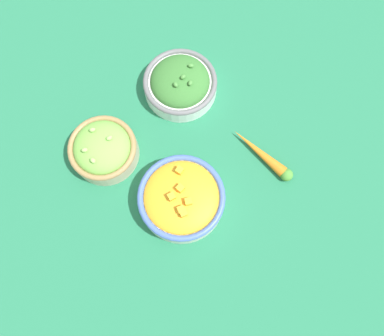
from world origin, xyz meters
name	(u,v)px	position (x,y,z in m)	size (l,w,h in m)	color
ground_plane	(192,172)	(0.00, 0.00, 0.00)	(3.00, 3.00, 0.00)	#23704C
bowl_squash	(181,198)	(0.04, -0.05, 0.03)	(0.17, 0.17, 0.08)	silver
bowl_broccoli	(180,83)	(-0.18, 0.08, 0.03)	(0.16, 0.16, 0.07)	white
bowl_lettuce	(103,149)	(-0.13, -0.13, 0.03)	(0.14, 0.14, 0.08)	beige
loose_carrot	(264,156)	(0.05, 0.14, 0.01)	(0.15, 0.06, 0.03)	orange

